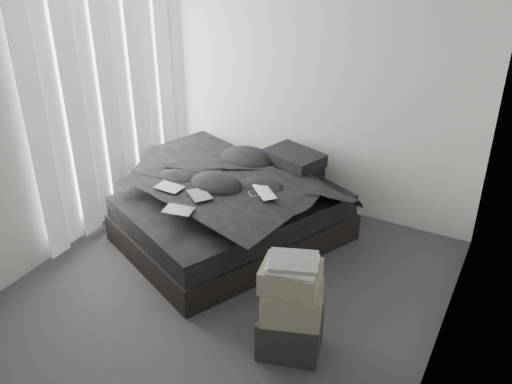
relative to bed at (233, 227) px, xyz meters
The scene contains 23 objects.
floor 1.10m from the bed, 69.25° to the right, with size 3.60×4.20×0.01m, color #353538.
wall_back 1.63m from the bed, 70.31° to the left, with size 3.60×0.01×2.60m, color silver.
wall_left 2.09m from the bed, 144.19° to the right, with size 0.01×4.20×2.60m, color silver.
wall_right 2.68m from the bed, 25.01° to the right, with size 0.01×4.20×2.60m, color silver.
window_left 1.85m from the bed, behind, with size 0.02×2.00×2.30m, color white.
curtain_left 1.77m from the bed, behind, with size 0.06×2.12×2.48m, color white.
bed is the anchor object (origin of this frame).
mattress 0.25m from the bed, ahead, with size 1.51×2.01×0.22m, color black.
duvet 0.48m from the bed, 114.90° to the right, with size 1.53×1.77×0.24m, color black.
pillow_lower 0.91m from the bed, 68.68° to the left, with size 0.62×0.42×0.14m, color black.
pillow_upper 0.97m from the bed, 63.63° to the left, with size 0.58×0.40×0.13m, color black.
laptop 0.73m from the bed, 17.40° to the right, with size 0.33×0.21×0.03m, color silver.
comic_a 0.86m from the bed, 139.34° to the right, with size 0.26×0.17×0.01m, color black.
comic_b 0.73m from the bed, 107.77° to the right, with size 0.26×0.17×0.01m, color black.
comic_c 0.95m from the bed, 100.48° to the right, with size 0.26×0.17×0.01m, color black.
side_stand 1.01m from the bed, 139.67° to the left, with size 0.33×0.33×0.61m, color black.
papers 1.09m from the bed, 139.97° to the left, with size 0.23×0.17×0.01m, color white.
floor_books 0.94m from the bed, 160.61° to the right, with size 0.15×0.21×0.15m, color black.
box_lower 1.68m from the bed, 44.72° to the right, with size 0.47×0.37×0.35m, color black.
box_mid 1.72m from the bed, 44.60° to the right, with size 0.44×0.35×0.27m, color #676351.
box_upper 1.76m from the bed, 45.02° to the right, with size 0.42×0.34×0.19m, color #676351.
art_book_white 1.81m from the bed, 44.72° to the right, with size 0.36×0.29×0.04m, color silver.
art_book_snake 1.83m from the bed, 44.60° to the right, with size 0.35×0.28×0.03m, color silver.
Camera 1 is at (2.14, -3.24, 3.22)m, focal length 40.00 mm.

